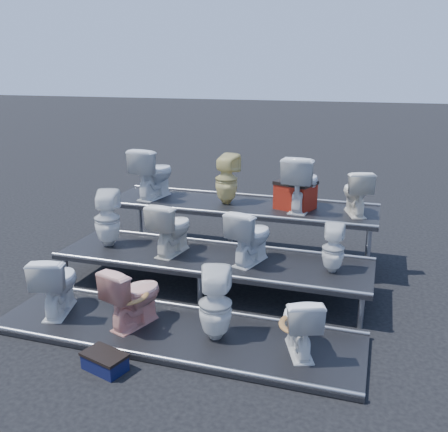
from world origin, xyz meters
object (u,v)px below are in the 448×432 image
(toilet_8, at_px, (153,173))
(toilet_7, at_px, (333,248))
(toilet_11, at_px, (356,192))
(toilet_2, at_px, (215,304))
(toilet_3, at_px, (300,323))
(red_crate, at_px, (295,197))
(toilet_5, at_px, (171,228))
(toilet_9, at_px, (227,179))
(toilet_6, at_px, (250,236))
(toilet_1, at_px, (134,295))
(toilet_10, at_px, (302,183))
(step_stool, at_px, (105,363))
(toilet_4, at_px, (107,219))
(toilet_0, at_px, (57,283))

(toilet_8, bearing_deg, toilet_7, 165.76)
(toilet_7, bearing_deg, toilet_11, -99.62)
(toilet_2, bearing_deg, toilet_11, -129.82)
(toilet_11, bearing_deg, toilet_3, 64.61)
(toilet_11, xyz_separation_m, red_crate, (-0.88, 0.02, -0.14))
(toilet_5, bearing_deg, toilet_9, -97.89)
(toilet_6, bearing_deg, toilet_5, 16.40)
(toilet_2, bearing_deg, toilet_7, -144.13)
(toilet_1, relative_size, toilet_10, 0.88)
(toilet_2, xyz_separation_m, toilet_7, (1.10, 1.30, 0.30))
(toilet_5, distance_m, toilet_7, 2.17)
(toilet_3, distance_m, step_stool, 2.01)
(toilet_4, distance_m, toilet_8, 1.37)
(toilet_6, bearing_deg, red_crate, -88.13)
(toilet_11, relative_size, red_crate, 1.26)
(toilet_10, distance_m, step_stool, 3.88)
(toilet_11, bearing_deg, toilet_2, 46.34)
(toilet_0, xyz_separation_m, red_crate, (2.39, 2.62, 0.61))
(toilet_3, relative_size, toilet_7, 1.09)
(toilet_9, distance_m, toilet_11, 1.95)
(toilet_0, distance_m, toilet_8, 2.73)
(toilet_9, distance_m, red_crate, 1.09)
(toilet_8, height_order, toilet_10, toilet_10)
(toilet_3, xyz_separation_m, toilet_11, (0.35, 2.60, 0.80))
(toilet_10, bearing_deg, red_crate, -6.61)
(red_crate, relative_size, step_stool, 1.23)
(toilet_0, relative_size, toilet_6, 1.04)
(step_stool, bearing_deg, toilet_4, 134.93)
(toilet_0, distance_m, toilet_4, 1.37)
(toilet_3, bearing_deg, toilet_0, -21.35)
(toilet_3, distance_m, red_crate, 2.75)
(toilet_3, relative_size, toilet_11, 1.01)
(toilet_4, bearing_deg, toilet_1, 112.66)
(toilet_3, bearing_deg, red_crate, -99.88)
(toilet_3, bearing_deg, toilet_8, -63.72)
(toilet_8, relative_size, toilet_9, 1.06)
(toilet_10, bearing_deg, toilet_7, 120.68)
(toilet_6, bearing_deg, toilet_1, 68.22)
(toilet_6, xyz_separation_m, toilet_10, (0.44, 1.30, 0.45))
(toilet_0, bearing_deg, toilet_6, -163.20)
(toilet_3, relative_size, toilet_9, 0.86)
(toilet_7, bearing_deg, toilet_3, 79.48)
(toilet_1, distance_m, toilet_6, 1.70)
(toilet_6, relative_size, toilet_9, 0.93)
(toilet_1, bearing_deg, red_crate, -98.96)
(toilet_4, height_order, toilet_10, toilet_10)
(step_stool, bearing_deg, toilet_10, 84.55)
(red_crate, height_order, step_stool, red_crate)
(toilet_2, relative_size, toilet_4, 1.01)
(toilet_8, bearing_deg, toilet_3, 146.59)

